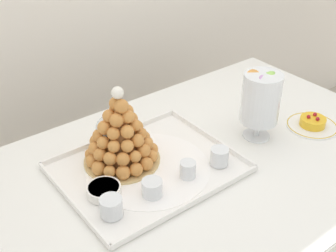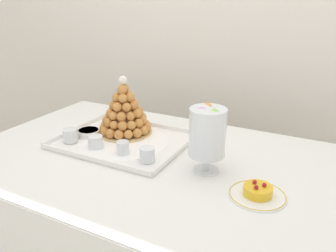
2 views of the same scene
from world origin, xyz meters
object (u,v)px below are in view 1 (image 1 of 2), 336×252
dessert_cup_mid_left (152,188)px  dessert_cup_centre (188,170)px  creme_brulee_ramekin (104,190)px  fruit_tart_plate (312,124)px  dessert_cup_mid_right (219,157)px  dessert_cup_left (111,207)px  croquembouche (120,135)px  serving_tray (148,168)px  macaron_goblet (261,99)px  wine_glass (109,130)px

dessert_cup_mid_left → dessert_cup_centre: bearing=0.8°
creme_brulee_ramekin → fruit_tart_plate: (0.79, -0.13, -0.01)m
dessert_cup_centre → dessert_cup_mid_right: size_ratio=0.91×
dessert_cup_left → creme_brulee_ramekin: dessert_cup_left is taller
dessert_cup_centre → croquembouche: bearing=121.5°
serving_tray → creme_brulee_ramekin: size_ratio=5.40×
croquembouche → macaron_goblet: (0.46, -0.16, 0.04)m
fruit_tart_plate → dessert_cup_mid_left: bearing=176.0°
serving_tray → dessert_cup_left: bearing=-151.1°
dessert_cup_centre → wine_glass: wine_glass is taller
dessert_cup_mid_left → croquembouche: bearing=84.4°
dessert_cup_mid_left → wine_glass: (-0.00, 0.23, 0.08)m
dessert_cup_mid_right → macaron_goblet: (0.22, 0.04, 0.11)m
croquembouche → wine_glass: 0.04m
wine_glass → creme_brulee_ramekin: bearing=-127.9°
croquembouche → fruit_tart_plate: 0.71m
macaron_goblet → fruit_tart_plate: bearing=-21.4°
serving_tray → croquembouche: (-0.04, 0.08, 0.10)m
macaron_goblet → fruit_tart_plate: macaron_goblet is taller
dessert_cup_mid_right → serving_tray: bearing=147.9°
wine_glass → croquembouche: bearing=-60.9°
croquembouche → dessert_cup_mid_left: 0.21m
dessert_cup_centre → macaron_goblet: size_ratio=0.21×
dessert_cup_left → fruit_tart_plate: 0.82m
serving_tray → croquembouche: size_ratio=2.03×
croquembouche → dessert_cup_mid_left: croquembouche is taller
fruit_tart_plate → dessert_cup_centre: bearing=174.9°
serving_tray → dessert_cup_mid_left: dessert_cup_mid_left is taller
croquembouche → fruit_tart_plate: croquembouche is taller
creme_brulee_ramekin → dessert_cup_mid_right: bearing=-14.9°
croquembouche → wine_glass: bearing=119.1°
dessert_cup_mid_right → fruit_tart_plate: size_ratio=0.31×
dessert_cup_centre → macaron_goblet: macaron_goblet is taller
dessert_cup_centre → macaron_goblet: bearing=5.4°
serving_tray → wine_glass: 0.17m
fruit_tart_plate → wine_glass: (-0.68, 0.27, 0.10)m
croquembouche → dessert_cup_mid_right: 0.32m
dessert_cup_centre → fruit_tart_plate: dessert_cup_centre is taller
dessert_cup_left → fruit_tart_plate: bearing=-3.4°
dessert_cup_centre → fruit_tart_plate: size_ratio=0.29×
dessert_cup_mid_right → croquembouche: bearing=139.5°
wine_glass → macaron_goblet: bearing=-22.0°
serving_tray → dessert_cup_centre: 0.13m
macaron_goblet → fruit_tart_plate: (0.21, -0.08, -0.14)m
creme_brulee_ramekin → wine_glass: size_ratio=0.62×
dessert_cup_left → wine_glass: wine_glass is taller
croquembouche → dessert_cup_mid_left: bearing=-95.6°
serving_tray → dessert_cup_mid_left: 0.13m
dessert_cup_mid_right → fruit_tart_plate: (0.43, -0.04, -0.02)m
fruit_tart_plate → creme_brulee_ramekin: bearing=170.4°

